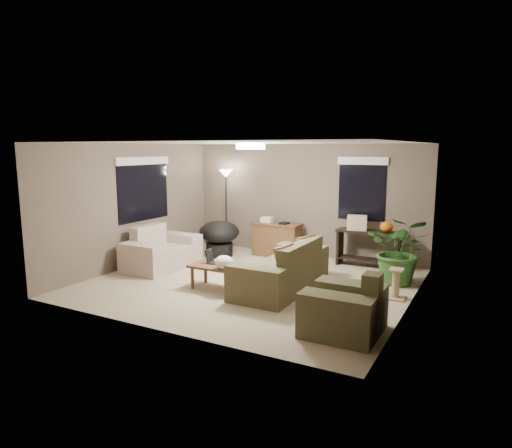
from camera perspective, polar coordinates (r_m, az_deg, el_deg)
The scene contains 20 objects.
room_shell at distance 8.07m, azimuth -0.67°, elevation 1.19°, with size 5.50×5.50×5.50m.
main_sofa at distance 7.92m, azimuth 3.46°, elevation -6.05°, with size 0.95×2.20×0.85m.
throw_pillows at distance 7.73m, azimuth 5.21°, elevation -3.74°, with size 0.34×1.38×0.47m.
loveseat at distance 9.52m, azimuth -11.80°, elevation -3.57°, with size 0.90×1.60×0.85m.
armchair at distance 6.21m, azimuth 11.04°, elevation -10.61°, with size 0.95×1.00×0.85m.
coffee_table at distance 7.91m, azimuth -4.65°, elevation -5.61°, with size 1.00×0.55×0.42m.
laptop at distance 8.05m, azimuth -5.28°, elevation -4.46°, with size 0.39×0.29×0.24m.
plastic_bag at distance 7.64m, azimuth -4.02°, elevation -4.79°, with size 0.32×0.29×0.23m, color white.
desk at distance 10.29m, azimuth 2.62°, elevation -1.93°, with size 1.10×0.50×0.75m.
desk_papers at distance 10.27m, azimuth 1.83°, elevation 0.45°, with size 0.67×0.26×0.12m.
console_table at distance 9.62m, azimuth 13.85°, elevation -2.66°, with size 1.30×0.40×0.75m.
pumpkin at distance 9.46m, azimuth 16.00°, elevation -0.35°, with size 0.26×0.26×0.21m, color orange.
cardboard_box at distance 9.60m, azimuth 12.51°, elevation 0.16°, with size 0.39×0.29×0.29m, color beige.
papasan_chair at distance 10.30m, azimuth -4.62°, elevation -1.45°, with size 0.91×0.91×0.80m.
floor_lamp at distance 10.83m, azimuth -3.78°, elevation 5.15°, with size 0.32×0.32×1.91m.
ceiling_fixture at distance 7.99m, azimuth -0.69°, elevation 9.67°, with size 0.50×0.50×0.10m, color white.
houseplant at distance 8.54m, azimuth 17.61°, elevation -4.04°, with size 1.11×1.23×0.96m, color #2D5923.
cat_scratching_post at distance 7.77m, azimuth 17.06°, elevation -7.39°, with size 0.32×0.32×0.50m.
window_left at distance 9.85m, azimuth -13.90°, elevation 5.55°, with size 0.05×1.56×1.33m.
window_back at distance 9.83m, azimuth 13.14°, elevation 5.58°, with size 1.06×0.05×1.33m.
Camera 1 is at (3.87, -6.99, 2.42)m, focal length 32.00 mm.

